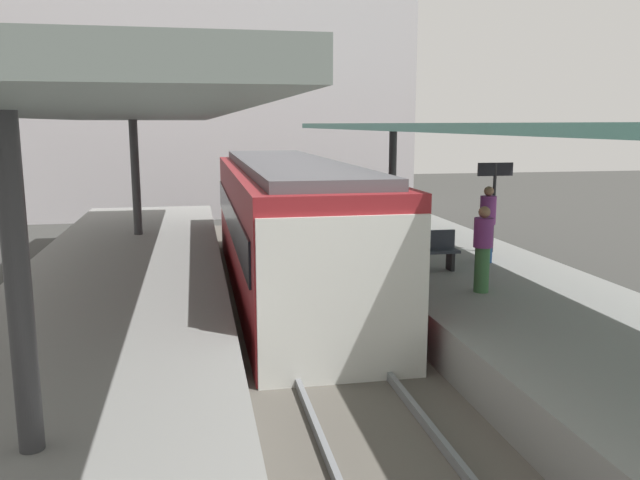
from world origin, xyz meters
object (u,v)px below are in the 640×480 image
Objects in this scene: platform_bench at (426,249)px; passenger_mid_platform at (487,223)px; commuter_train at (289,227)px; passenger_near_bench at (483,248)px; platform_sign at (494,187)px.

passenger_mid_platform reaches higher than platform_bench.
commuter_train is 6.63× the size of passenger_mid_platform.
passenger_near_bench is (3.10, -3.88, 0.12)m from commuter_train.
platform_sign is 4.08m from passenger_near_bench.
commuter_train reaches higher than platform_bench.
commuter_train is 5.12m from platform_sign.
platform_sign reaches higher than passenger_mid_platform.
platform_bench is 3.06m from platform_sign.
passenger_near_bench is 2.74m from passenger_mid_platform.
passenger_near_bench is 0.93× the size of passenger_mid_platform.
commuter_train is 5.25× the size of platform_sign.
platform_sign is 1.35× the size of passenger_near_bench.
passenger_near_bench is (-1.92, -3.52, -0.78)m from platform_sign.
platform_bench is (2.69, -1.97, -0.26)m from commuter_train.
platform_bench is 1.99m from passenger_near_bench.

